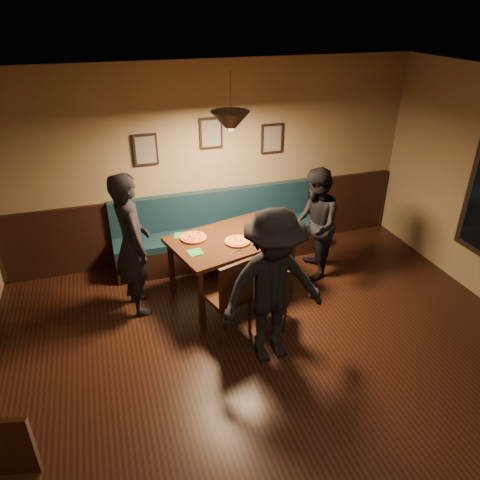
{
  "coord_description": "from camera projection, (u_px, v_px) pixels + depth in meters",
  "views": [
    {
      "loc": [
        -1.48,
        -2.45,
        3.44
      ],
      "look_at": [
        -0.05,
        2.0,
        0.95
      ],
      "focal_mm": 33.58,
      "sensor_mm": 36.0,
      "label": 1
    }
  ],
  "objects": [
    {
      "name": "pizza_a",
      "position": [
        194.0,
        237.0,
        5.62
      ],
      "size": [
        0.36,
        0.36,
        0.04
      ],
      "primitive_type": "cylinder",
      "rotation": [
        0.0,
        0.0,
        0.1
      ],
      "color": "orange",
      "rests_on": "dining_table"
    },
    {
      "name": "napkin_a",
      "position": [
        181.0,
        235.0,
        5.7
      ],
      "size": [
        0.2,
        0.2,
        0.01
      ],
      "primitive_type": "cube",
      "rotation": [
        0.0,
        0.0,
        -0.22
      ],
      "color": "#1B662B",
      "rests_on": "dining_table"
    },
    {
      "name": "pendant_lamp",
      "position": [
        230.0,
        123.0,
        4.97
      ],
      "size": [
        0.44,
        0.44,
        0.25
      ],
      "primitive_type": "cone",
      "rotation": [
        3.14,
        0.0,
        0.0
      ],
      "color": "black",
      "rests_on": "ceiling"
    },
    {
      "name": "picture_center",
      "position": [
        211.0,
        133.0,
        6.12
      ],
      "size": [
        0.32,
        0.04,
        0.42
      ],
      "primitive_type": "cube",
      "color": "black",
      "rests_on": "wall_back"
    },
    {
      "name": "ceiling",
      "position": [
        348.0,
        119.0,
        2.76
      ],
      "size": [
        7.0,
        7.0,
        0.0
      ],
      "primitive_type": "plane",
      "rotation": [
        3.14,
        0.0,
        0.0
      ],
      "color": "silver",
      "rests_on": "ground"
    },
    {
      "name": "pizza_b",
      "position": [
        237.0,
        241.0,
        5.53
      ],
      "size": [
        0.41,
        0.41,
        0.04
      ],
      "primitive_type": "cylinder",
      "rotation": [
        0.0,
        0.0,
        -0.36
      ],
      "color": "orange",
      "rests_on": "dining_table"
    },
    {
      "name": "diner_right",
      "position": [
        315.0,
        225.0,
        6.03
      ],
      "size": [
        0.8,
        0.91,
        1.56
      ],
      "primitive_type": "imported",
      "rotation": [
        0.0,
        0.0,
        -1.9
      ],
      "color": "black",
      "rests_on": "floor"
    },
    {
      "name": "picture_right",
      "position": [
        272.0,
        138.0,
        6.43
      ],
      "size": [
        0.32,
        0.04,
        0.42
      ],
      "primitive_type": "cube",
      "color": "black",
      "rests_on": "wall_back"
    },
    {
      "name": "diner_front",
      "position": [
        273.0,
        288.0,
        4.54
      ],
      "size": [
        1.17,
        0.73,
        1.74
      ],
      "primitive_type": "imported",
      "rotation": [
        0.0,
        0.0,
        0.07
      ],
      "color": "black",
      "rests_on": "floor"
    },
    {
      "name": "booth_bench",
      "position": [
        218.0,
        230.0,
        6.53
      ],
      "size": [
        3.0,
        0.6,
        1.0
      ],
      "primitive_type": null,
      "color": "#0F232D",
      "rests_on": "ground"
    },
    {
      "name": "pizza_c",
      "position": [
        265.0,
        227.0,
        5.87
      ],
      "size": [
        0.41,
        0.41,
        0.04
      ],
      "primitive_type": "cylinder",
      "rotation": [
        0.0,
        0.0,
        0.1
      ],
      "color": "orange",
      "rests_on": "dining_table"
    },
    {
      "name": "cutlery_set",
      "position": [
        240.0,
        251.0,
        5.34
      ],
      "size": [
        0.19,
        0.08,
        0.0
      ],
      "primitive_type": "cube",
      "rotation": [
        0.0,
        0.0,
        1.91
      ],
      "color": "#B7B6BB",
      "rests_on": "dining_table"
    },
    {
      "name": "wall_back",
      "position": [
        211.0,
        164.0,
        6.36
      ],
      "size": [
        6.0,
        0.0,
        6.0
      ],
      "primitive_type": "plane",
      "rotation": [
        1.57,
        0.0,
        0.0
      ],
      "color": "#8C704F",
      "rests_on": "ground"
    },
    {
      "name": "diner_left",
      "position": [
        132.0,
        245.0,
        5.29
      ],
      "size": [
        0.53,
        0.72,
        1.8
      ],
      "primitive_type": "imported",
      "rotation": [
        0.0,
        0.0,
        1.74
      ],
      "color": "black",
      "rests_on": "floor"
    },
    {
      "name": "chair_near_left",
      "position": [
        227.0,
        294.0,
        5.09
      ],
      "size": [
        0.57,
        0.57,
        1.01
      ],
      "primitive_type": null,
      "rotation": [
        0.0,
        0.0,
        0.32
      ],
      "color": "#331C0E",
      "rests_on": "floor"
    },
    {
      "name": "soda_glass",
      "position": [
        283.0,
        237.0,
        5.5
      ],
      "size": [
        0.08,
        0.08,
        0.17
      ],
      "primitive_type": "cylinder",
      "rotation": [
        0.0,
        0.0,
        -0.01
      ],
      "color": "black",
      "rests_on": "dining_table"
    },
    {
      "name": "chair_near_right",
      "position": [
        272.0,
        294.0,
        5.24
      ],
      "size": [
        0.49,
        0.49,
        0.85
      ],
      "primitive_type": null,
      "rotation": [
        0.0,
        0.0,
        -0.39
      ],
      "color": "black",
      "rests_on": "floor"
    },
    {
      "name": "dining_table",
      "position": [
        232.0,
        265.0,
        5.84
      ],
      "size": [
        1.71,
        1.32,
        0.81
      ],
      "primitive_type": "cube",
      "rotation": [
        0.0,
        0.0,
        0.26
      ],
      "color": "black",
      "rests_on": "floor"
    },
    {
      "name": "picture_left",
      "position": [
        146.0,
        150.0,
        5.95
      ],
      "size": [
        0.32,
        0.04,
        0.42
      ],
      "primitive_type": "cube",
      "color": "black",
      "rests_on": "wall_back"
    },
    {
      "name": "tabasco_bottle",
      "position": [
        272.0,
        230.0,
        5.71
      ],
      "size": [
        0.03,
        0.03,
        0.13
      ],
      "primitive_type": "cylinder",
      "rotation": [
        0.0,
        0.0,
        0.19
      ],
      "color": "#A80C05",
      "rests_on": "dining_table"
    },
    {
      "name": "floor",
      "position": [
        313.0,
        430.0,
        4.08
      ],
      "size": [
        7.0,
        7.0,
        0.0
      ],
      "primitive_type": "plane",
      "color": "black",
      "rests_on": "ground"
    },
    {
      "name": "wainscot",
      "position": [
        214.0,
        222.0,
        6.76
      ],
      "size": [
        5.88,
        0.06,
        1.0
      ],
      "primitive_type": "cube",
      "color": "black",
      "rests_on": "ground"
    },
    {
      "name": "napkin_b",
      "position": [
        195.0,
        252.0,
        5.32
      ],
      "size": [
        0.19,
        0.19,
        0.01
      ],
      "primitive_type": "cube",
      "rotation": [
        0.0,
        0.0,
        0.16
      ],
      "color": "#207829",
      "rests_on": "dining_table"
    }
  ]
}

